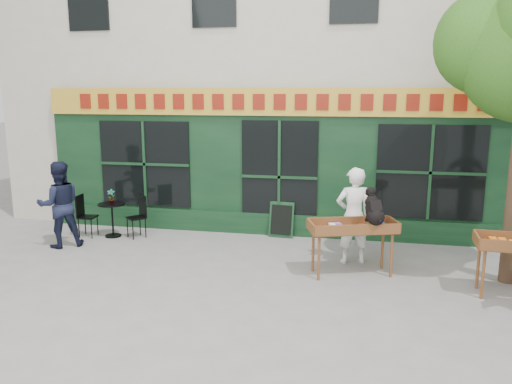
% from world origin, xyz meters
% --- Properties ---
extents(ground, '(80.00, 80.00, 0.00)m').
position_xyz_m(ground, '(0.00, 0.00, 0.00)').
color(ground, slate).
rests_on(ground, ground).
extents(building, '(14.00, 7.26, 10.00)m').
position_xyz_m(building, '(0.00, 5.97, 4.97)').
color(building, beige).
rests_on(building, ground).
extents(book_cart_center, '(1.62, 1.06, 0.99)m').
position_xyz_m(book_cart_center, '(1.66, 0.11, 0.82)').
color(book_cart_center, brown).
rests_on(book_cart_center, ground).
extents(dog, '(0.51, 0.68, 0.60)m').
position_xyz_m(dog, '(2.01, 0.06, 1.29)').
color(dog, black).
rests_on(dog, book_cart_center).
extents(woman, '(0.78, 0.63, 1.84)m').
position_xyz_m(woman, '(1.66, 0.76, 0.92)').
color(woman, white).
rests_on(woman, ground).
extents(bistro_table, '(0.60, 0.60, 0.76)m').
position_xyz_m(bistro_table, '(-3.65, 1.45, 0.54)').
color(bistro_table, black).
rests_on(bistro_table, ground).
extents(bistro_chair_left, '(0.39, 0.38, 0.95)m').
position_xyz_m(bistro_chair_left, '(-4.29, 1.35, 0.56)').
color(bistro_chair_left, black).
rests_on(bistro_chair_left, ground).
extents(bistro_chair_right, '(0.51, 0.51, 0.95)m').
position_xyz_m(bistro_chair_right, '(-3.04, 1.57, 0.56)').
color(bistro_chair_right, black).
rests_on(bistro_chair_right, ground).
extents(potted_plant, '(0.20, 0.16, 0.33)m').
position_xyz_m(potted_plant, '(-3.65, 1.45, 0.93)').
color(potted_plant, gray).
rests_on(potted_plant, bistro_table).
extents(man_left, '(1.12, 1.09, 1.81)m').
position_xyz_m(man_left, '(-4.35, 0.55, 0.91)').
color(man_left, black).
rests_on(man_left, ground).
extents(chalkboard, '(0.57, 0.24, 0.79)m').
position_xyz_m(chalkboard, '(0.07, 2.19, 0.40)').
color(chalkboard, black).
rests_on(chalkboard, ground).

